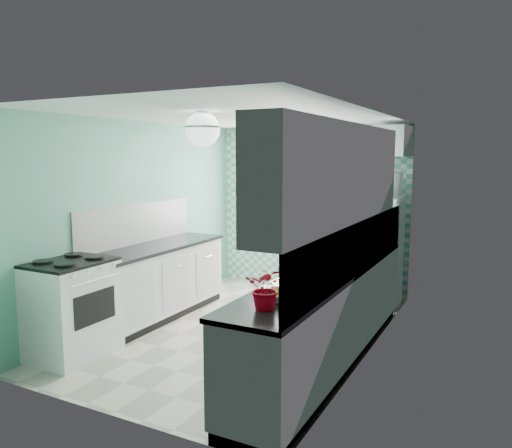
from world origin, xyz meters
The scene contains 26 objects.
floor centered at (0.00, 0.00, -0.01)m, with size 3.00×4.40×0.02m, color beige.
ceiling centered at (0.00, 0.00, 2.51)m, with size 3.00×4.40×0.02m, color white.
wall_back centered at (0.00, 2.21, 1.25)m, with size 3.00×0.02×2.50m, color #67AF97.
wall_front centered at (0.00, -2.21, 1.25)m, with size 3.00×0.02×2.50m, color #67AF97.
wall_left centered at (-1.51, 0.00, 1.25)m, with size 0.02×4.40×2.50m, color #67AF97.
wall_right centered at (1.51, 0.00, 1.25)m, with size 0.02×4.40×2.50m, color #67AF97.
accent_wall centered at (0.00, 2.19, 1.25)m, with size 3.00×0.01×2.50m, color #5CBBA7.
window centered at (-0.35, 2.16, 1.55)m, with size 1.04×0.05×1.44m.
backsplash_right centered at (1.49, -0.40, 1.20)m, with size 0.02×3.60×0.51m, color white.
backsplash_left centered at (-1.49, -0.07, 1.20)m, with size 0.02×2.15×0.51m, color white.
upper_cabinets_right centered at (1.33, -0.60, 1.90)m, with size 0.33×3.20×0.90m, color white.
upper_cabinet_fridge centered at (1.30, 1.83, 2.25)m, with size 0.40×0.74×0.40m, color white.
ceiling_light centered at (0.00, -0.80, 2.32)m, with size 0.34×0.34×0.35m.
base_cabinets_right centered at (1.20, -0.40, 0.45)m, with size 0.60×3.60×0.90m, color white.
countertop_right centered at (1.19, -0.40, 0.92)m, with size 0.63×3.60×0.04m, color black.
base_cabinets_left centered at (-1.20, -0.07, 0.45)m, with size 0.60×2.15×0.90m, color white.
countertop_left centered at (-1.19, -0.07, 0.92)m, with size 0.63×2.15×0.04m, color black.
fridge centered at (1.11, 1.81, 0.75)m, with size 0.65×0.65×1.50m.
stove centered at (-1.20, -1.46, 0.52)m, with size 0.66×0.82×0.99m.
sink centered at (1.20, 0.36, 0.93)m, with size 0.50×0.42×0.53m.
rug centered at (0.24, 0.98, 0.01)m, with size 0.75×1.08×0.02m, color #6D1403.
dish_towel centered at (0.89, 0.33, 0.48)m, with size 0.02×0.23×0.34m, color #58B6B2.
fruit_bowl centered at (1.20, -1.55, 0.98)m, with size 0.29×0.29×0.07m, color silver.
potted_plant centered at (1.20, -1.80, 1.10)m, with size 0.29×0.25×0.32m, color red.
soap_bottle centered at (1.25, 0.84, 1.04)m, with size 0.09×0.09×0.19m, color #95A8B3.
microwave centered at (1.11, 1.81, 1.67)m, with size 0.60×0.41×0.33m, color white.
Camera 1 is at (2.76, -4.99, 2.07)m, focal length 35.00 mm.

